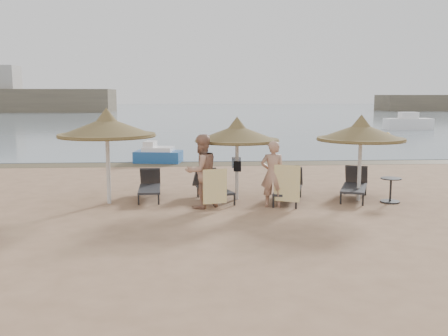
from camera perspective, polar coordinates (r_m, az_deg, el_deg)
The scene contains 21 objects.
ground at distance 13.20m, azimuth 1.10°, elevation -5.13°, with size 160.00×160.00×0.00m, color tan.
sea at distance 92.84m, azimuth -3.15°, elevation 6.50°, with size 200.00×140.00×0.03m, color slate.
wet_sand_strip at distance 22.43m, azimuth -0.95°, elevation 0.50°, with size 200.00×1.60×0.01m, color brown.
far_shore at distance 93.73m, azimuth -18.83°, elevation 7.86°, with size 150.00×54.80×12.00m.
palapa_left at distance 14.38m, azimuth -13.25°, elevation 4.53°, with size 2.75×2.75×2.73m.
palapa_center at distance 14.56m, azimuth 1.50°, elevation 3.94°, with size 2.48×2.48×2.46m.
palapa_right at distance 14.93m, azimuth 15.38°, elevation 3.96°, with size 2.55×2.55×2.53m.
lounger_far_left at distance 15.20m, azimuth -8.49°, elevation -1.97°, with size 0.70×1.89×0.83m.
lounger_near_left at distance 14.83m, azimuth -1.42°, elevation -2.09°, with size 1.21×2.04×0.87m.
lounger_near_right at distance 14.81m, azimuth 7.42°, elevation -2.07°, with size 1.25×2.17×0.92m.
lounger_far_right at distance 15.56m, azimuth 14.71°, elevation -1.80°, with size 1.38×2.12×0.91m.
side_table at distance 15.18m, azimuth 18.50°, elevation -2.49°, with size 0.59×0.59×0.71m.
person_left at distance 13.60m, azimuth -2.59°, elevation 0.30°, with size 1.08×0.70×2.35m, color tan.
person_right at distance 13.77m, azimuth 5.61°, elevation -0.08°, with size 0.98×0.64×2.14m, color tan.
towel_left at distance 13.35m, azimuth -1.04°, elevation -2.12°, with size 0.65×0.20×0.94m.
towel_right at distance 13.65m, azimuth 7.21°, elevation -1.76°, with size 0.67×0.30×1.01m.
bag_patterned at distance 14.83m, azimuth 1.42°, elevation 0.63°, with size 0.27×0.11×0.33m.
bag_dark at distance 14.50m, azimuth 1.54°, elevation 0.19°, with size 0.22×0.13×0.30m.
pedal_boat at distance 23.07m, azimuth -7.57°, elevation 1.55°, with size 2.27×1.57×0.97m.
buoy_mid at distance 41.98m, azimuth 1.87°, elevation 4.42°, with size 0.34×0.34×0.34m, color #F2A20B.
buoy_right at distance 37.89m, azimuth 18.20°, elevation 3.60°, with size 0.38×0.38×0.38m, color #F2A20B.
Camera 1 is at (-1.11, -12.78, 3.09)m, focal length 40.00 mm.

